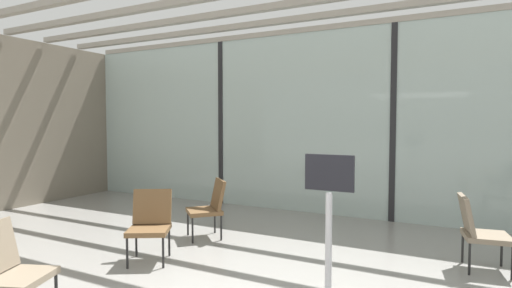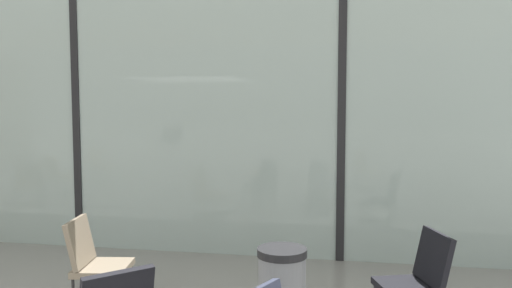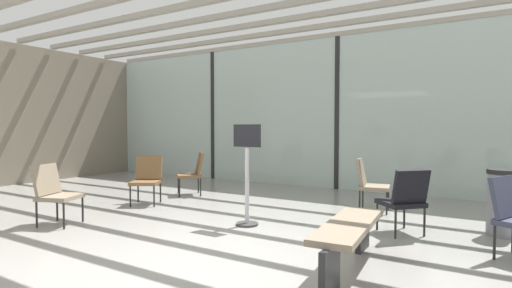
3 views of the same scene
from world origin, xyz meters
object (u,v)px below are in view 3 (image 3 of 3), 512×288
(trash_bin, at_px, (503,202))
(info_sign, at_px, (247,178))
(lounge_chair_3, at_px, (405,197))
(lounge_chair_4, at_px, (147,177))
(lounge_chair_5, at_px, (54,190))
(parked_airplane, at_px, (440,101))
(lounge_chair_2, at_px, (193,171))
(waiting_bench, at_px, (349,233))
(lounge_chair_1, at_px, (369,181))

(trash_bin, bearing_deg, info_sign, -158.31)
(lounge_chair_3, height_order, lounge_chair_4, same)
(lounge_chair_5, bearing_deg, parked_airplane, -40.58)
(lounge_chair_2, height_order, lounge_chair_4, same)
(parked_airplane, distance_m, trash_bin, 8.83)
(lounge_chair_2, xyz_separation_m, waiting_bench, (4.05, -2.46, -0.13))
(lounge_chair_5, relative_size, waiting_bench, 0.51)
(parked_airplane, bearing_deg, lounge_chair_5, -109.40)
(lounge_chair_3, xyz_separation_m, waiting_bench, (-0.24, -1.56, -0.13))
(parked_airplane, height_order, lounge_chair_3, parked_airplane)
(lounge_chair_4, distance_m, trash_bin, 5.58)
(lounge_chair_2, relative_size, lounge_chair_4, 1.00)
(lounge_chair_2, relative_size, waiting_bench, 0.51)
(lounge_chair_1, xyz_separation_m, lounge_chair_4, (-3.64, -1.47, 0.00))
(lounge_chair_1, height_order, lounge_chair_5, same)
(lounge_chair_2, distance_m, info_sign, 2.75)
(lounge_chair_3, distance_m, info_sign, 2.12)
(lounge_chair_4, bearing_deg, waiting_bench, -47.21)
(parked_airplane, xyz_separation_m, lounge_chair_4, (-3.93, -9.36, -1.78))
(lounge_chair_1, xyz_separation_m, lounge_chair_5, (-3.63, -3.24, 0.00))
(lounge_chair_1, distance_m, lounge_chair_2, 3.54)
(parked_airplane, bearing_deg, lounge_chair_3, -86.94)
(lounge_chair_4, bearing_deg, lounge_chair_3, -26.57)
(lounge_chair_2, xyz_separation_m, lounge_chair_4, (-0.12, -1.15, 0.00))
(lounge_chair_2, xyz_separation_m, trash_bin, (5.39, -0.29, -0.06))
(waiting_bench, relative_size, info_sign, 1.18)
(lounge_chair_1, bearing_deg, lounge_chair_2, 86.46)
(waiting_bench, xyz_separation_m, trash_bin, (1.33, 2.17, 0.07))
(lounge_chair_1, xyz_separation_m, trash_bin, (1.86, -0.61, -0.06))
(lounge_chair_4, xyz_separation_m, waiting_bench, (4.18, -1.30, -0.13))
(lounge_chair_1, distance_m, lounge_chair_5, 4.87)
(trash_bin, relative_size, info_sign, 0.60)
(parked_airplane, xyz_separation_m, trash_bin, (1.57, -8.50, -1.84))
(lounge_chair_3, bearing_deg, parked_airplane, -131.96)
(info_sign, bearing_deg, lounge_chair_2, 146.26)
(lounge_chair_4, bearing_deg, lounge_chair_5, -119.43)
(parked_airplane, xyz_separation_m, lounge_chair_5, (-3.92, -11.13, -1.78))
(lounge_chair_2, bearing_deg, trash_bin, 41.12)
(parked_airplane, distance_m, info_sign, 9.98)
(lounge_chair_1, relative_size, lounge_chair_3, 1.00)
(waiting_bench, bearing_deg, parked_airplane, -2.92)
(waiting_bench, height_order, info_sign, info_sign)
(trash_bin, bearing_deg, lounge_chair_4, -171.06)
(lounge_chair_3, distance_m, waiting_bench, 1.58)
(waiting_bench, relative_size, trash_bin, 1.97)
(parked_airplane, relative_size, lounge_chair_3, 16.53)
(lounge_chair_1, height_order, lounge_chair_3, same)
(lounge_chair_1, relative_size, info_sign, 0.60)
(trash_bin, bearing_deg, waiting_bench, -121.53)
(lounge_chair_3, bearing_deg, waiting_bench, 36.06)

